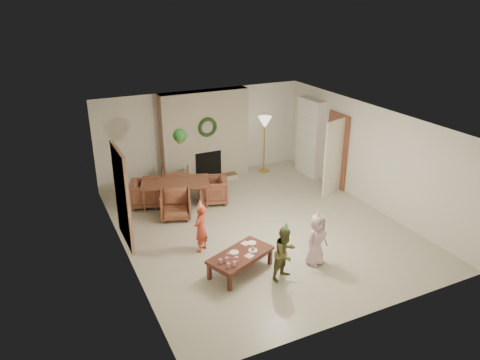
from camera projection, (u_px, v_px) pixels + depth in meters
floor at (259, 226)px, 10.43m from camera, size 7.00×7.00×0.00m
ceiling at (261, 120)px, 9.47m from camera, size 7.00×7.00×0.00m
wall_back at (202, 134)px, 12.87m from camera, size 7.00×0.00×7.00m
wall_front at (366, 252)px, 7.04m from camera, size 7.00×0.00×7.00m
wall_left at (122, 201)px, 8.76m from camera, size 0.00×7.00×7.00m
wall_right at (369, 156)px, 11.14m from camera, size 0.00×7.00×7.00m
fireplace_mass at (205, 136)px, 12.70m from camera, size 2.50×0.40×2.50m
fireplace_hearth at (211, 179)px, 12.87m from camera, size 1.60×0.30×0.12m
fireplace_firebox at (208, 164)px, 12.86m from camera, size 0.75×0.12×0.75m
fireplace_wreath at (208, 127)px, 12.39m from camera, size 0.54×0.10×0.54m
floor_lamp_base at (264, 170)px, 13.61m from camera, size 0.31×0.31×0.03m
floor_lamp_post at (264, 146)px, 13.32m from camera, size 0.03×0.03×1.50m
floor_lamp_shade at (265, 122)px, 13.04m from camera, size 0.40×0.40×0.33m
bookshelf_carcass at (310, 137)px, 13.05m from camera, size 0.30×1.00×2.20m
bookshelf_shelf_a at (308, 159)px, 13.30m from camera, size 0.30×0.92×0.03m
bookshelf_shelf_b at (309, 146)px, 13.14m from camera, size 0.30×0.92×0.03m
bookshelf_shelf_c at (310, 132)px, 12.99m from camera, size 0.30×0.92×0.03m
bookshelf_shelf_d at (311, 119)px, 12.83m from camera, size 0.30×0.92×0.03m
books_row_lower at (311, 156)px, 13.11m from camera, size 0.20×0.40×0.24m
books_row_mid at (308, 141)px, 13.12m from camera, size 0.20×0.44×0.24m
books_row_upper at (312, 129)px, 12.85m from camera, size 0.20×0.36×0.22m
door_frame at (337, 151)px, 12.22m from camera, size 0.05×0.86×2.04m
door_leaf at (334, 158)px, 11.76m from camera, size 0.77×0.32×2.00m
curtain_panel at (122, 197)px, 8.94m from camera, size 0.06×1.20×2.00m
dining_table at (176, 193)px, 11.41m from camera, size 1.89×1.42×0.59m
dining_chair_near at (176, 205)px, 10.72m from camera, size 0.89×0.90×0.65m
dining_chair_far at (176, 181)px, 12.08m from camera, size 0.89×0.90×0.65m
dining_chair_left at (146, 194)px, 11.31m from camera, size 0.90×0.89×0.65m
dining_chair_right at (213, 190)px, 11.51m from camera, size 0.90×0.89×0.65m
hanging_plant_cord at (179, 126)px, 10.34m from camera, size 0.01×0.01×0.70m
hanging_plant_pot at (180, 140)px, 10.47m from camera, size 0.16×0.16×0.12m
hanging_plant_foliage at (180, 135)px, 10.43m from camera, size 0.32×0.32×0.32m
coffee_table_top at (241, 255)px, 8.62m from camera, size 1.42×1.08×0.06m
coffee_table_apron at (241, 258)px, 8.65m from camera, size 1.30×0.95×0.08m
coffee_leg_fl at (230, 283)px, 8.14m from camera, size 0.09×0.09×0.33m
coffee_leg_fr at (270, 256)px, 8.94m from camera, size 0.09×0.09×0.33m
coffee_leg_bl at (209, 271)px, 8.46m from camera, size 0.09×0.09×0.33m
coffee_leg_br at (250, 247)px, 9.26m from camera, size 0.09×0.09×0.33m
cup_a at (228, 265)px, 8.17m from camera, size 0.09×0.09×0.09m
cup_b at (221, 261)px, 8.29m from camera, size 0.09×0.09×0.09m
cup_c at (235, 264)px, 8.22m from camera, size 0.09×0.09×0.09m
cup_d at (227, 260)px, 8.34m from camera, size 0.09×0.09×0.09m
cup_e at (237, 259)px, 8.36m from camera, size 0.09×0.09×0.09m
cup_f at (229, 255)px, 8.48m from camera, size 0.09×0.09×0.09m
plate_a at (234, 252)px, 8.65m from camera, size 0.23×0.23×0.01m
plate_b at (253, 250)px, 8.72m from camera, size 0.23×0.23×0.01m
plate_c at (252, 243)px, 8.97m from camera, size 0.23×0.23×0.01m
food_scoop at (253, 248)px, 8.70m from camera, size 0.09×0.09×0.07m
napkin_left at (249, 256)px, 8.53m from camera, size 0.19×0.19×0.01m
napkin_right at (246, 243)px, 8.96m from camera, size 0.19×0.19×0.01m
child_red at (201, 228)px, 9.27m from camera, size 0.45×0.43×1.03m
party_hat_red at (200, 204)px, 9.06m from camera, size 0.18×0.18×0.19m
child_plaid at (285, 253)px, 8.38m from camera, size 0.61×0.54×1.05m
party_hat_plaid at (286, 226)px, 8.16m from camera, size 0.13×0.13×0.17m
child_pink at (317, 240)px, 8.83m from camera, size 0.58×0.45×1.05m
party_hat_pink at (319, 213)px, 8.61m from camera, size 0.15×0.15×0.19m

